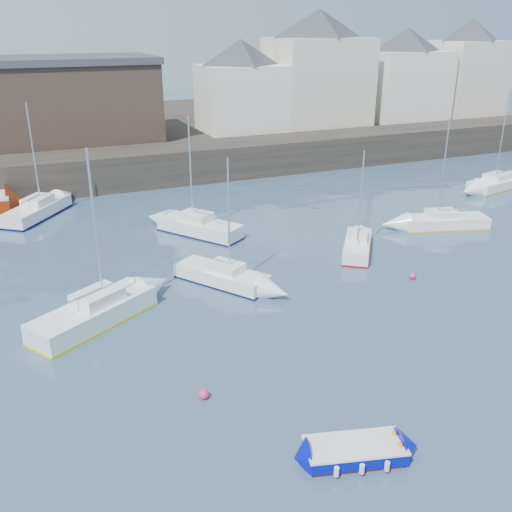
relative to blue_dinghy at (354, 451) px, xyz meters
name	(u,v)px	position (x,y,z in m)	size (l,w,h in m)	color
water	(383,405)	(2.52, 2.00, -0.34)	(220.00, 220.00, 0.00)	#2D4760
quay_wall	(154,166)	(2.52, 37.00, 1.16)	(90.00, 5.00, 3.00)	#28231E
land_strip	(116,133)	(2.52, 55.00, 1.06)	(90.00, 32.00, 2.80)	#28231E
bldg_east_a	(318,67)	(22.52, 44.00, 8.46)	(13.36, 13.36, 11.80)	beige
bldg_east_b	(404,74)	(33.52, 43.50, 7.52)	(11.88, 11.88, 9.95)	white
bldg_east_c	(467,67)	(42.52, 43.50, 8.03)	(11.14, 11.14, 10.95)	beige
bldg_east_d	(241,85)	(13.52, 43.50, 7.02)	(11.14, 11.14, 8.95)	white
warehouse	(66,99)	(-3.48, 45.00, 6.27)	(16.40, 10.40, 7.60)	#3D2D26
blue_dinghy	(354,451)	(0.00, 0.00, 0.00)	(3.49, 2.19, 0.62)	maroon
sailboat_a	(95,313)	(-6.34, 12.58, 0.24)	(6.46, 5.05, 8.24)	white
sailboat_b	(222,276)	(0.73, 14.47, 0.11)	(4.44, 5.49, 6.99)	white
sailboat_c	(357,246)	(9.92, 15.40, 0.14)	(4.02, 4.77, 6.29)	white
sailboat_d	(444,221)	(18.04, 17.05, 0.11)	(6.17, 3.46, 7.49)	white
sailboat_f	(199,227)	(1.98, 22.37, 0.20)	(4.95, 6.04, 7.79)	white
sailboat_g	(499,183)	(29.31, 23.46, 0.13)	(6.85, 3.49, 8.29)	white
sailboat_h	(37,210)	(-7.79, 30.68, 0.19)	(5.42, 6.26, 8.13)	white
buoy_near	(204,398)	(-3.47, 5.04, -0.34)	(0.41, 0.41, 0.41)	#FC2665
buoy_mid	(412,279)	(10.64, 10.87, -0.34)	(0.40, 0.40, 0.40)	#FC2665
buoy_far	(222,232)	(3.52, 22.25, -0.34)	(0.38, 0.38, 0.38)	#FC2665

